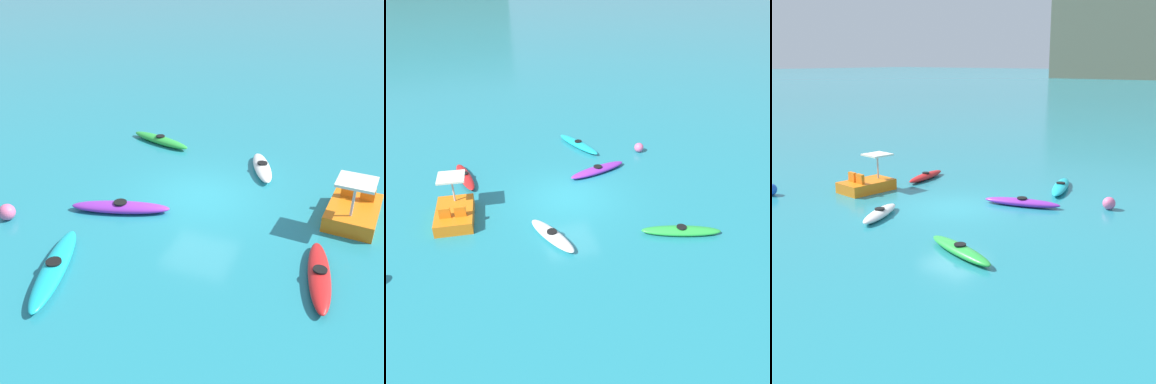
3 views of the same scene
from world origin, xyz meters
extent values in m
plane|color=teal|center=(0.00, 0.00, 0.00)|extent=(600.00, 600.00, 0.00)
ellipsoid|color=#19B7C6|center=(2.09, 5.40, 0.16)|extent=(1.79, 3.52, 0.32)
cylinder|color=black|center=(2.09, 5.40, 0.35)|extent=(0.53, 0.53, 0.05)
ellipsoid|color=purple|center=(2.08, 1.95, 0.16)|extent=(3.29, 1.62, 0.32)
cylinder|color=black|center=(2.08, 1.95, 0.35)|extent=(0.54, 0.54, 0.05)
ellipsoid|color=red|center=(-4.44, 3.14, 0.16)|extent=(1.09, 3.03, 0.32)
cylinder|color=black|center=(-4.44, 3.14, 0.35)|extent=(0.43, 0.43, 0.05)
ellipsoid|color=green|center=(3.46, -4.00, 0.16)|extent=(3.15, 1.52, 0.32)
cylinder|color=black|center=(3.46, -4.00, 0.35)|extent=(0.48, 0.48, 0.05)
ellipsoid|color=white|center=(-1.47, -2.82, 0.16)|extent=(1.58, 2.71, 0.32)
cylinder|color=black|center=(-1.47, -2.82, 0.35)|extent=(0.52, 0.52, 0.05)
cube|color=orange|center=(-5.01, -0.37, 0.25)|extent=(1.71, 2.52, 0.50)
cube|color=orange|center=(-5.35, -0.89, 0.72)|extent=(0.45, 0.20, 0.44)
cube|color=orange|center=(-4.76, -0.94, 0.72)|extent=(0.45, 0.20, 0.44)
cylinder|color=#B2B2B7|center=(-4.94, 0.33, 1.05)|extent=(0.08, 0.08, 1.10)
cube|color=silver|center=(-4.94, 0.33, 1.64)|extent=(1.19, 1.19, 0.08)
sphere|color=pink|center=(5.17, 3.72, 0.26)|extent=(0.52, 0.52, 0.52)
camera|label=1|loc=(-4.78, 12.79, 7.39)|focal=41.59mm
camera|label=2|loc=(-4.06, -14.85, 9.24)|focal=36.74mm
camera|label=3|loc=(12.82, -15.80, 5.98)|focal=47.63mm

